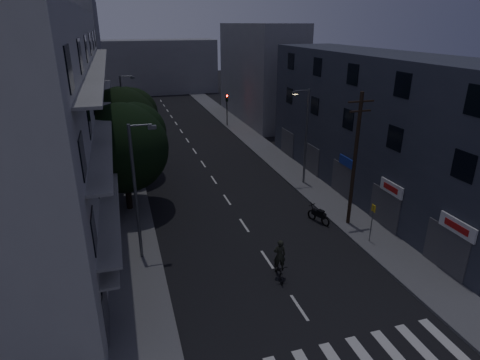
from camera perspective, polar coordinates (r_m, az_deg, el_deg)
ground at (r=40.43m, az=-5.40°, el=2.50°), size 160.00×160.00×0.00m
sidewalk_left at (r=39.70m, az=-16.05°, el=1.49°), size 3.00×90.00×0.15m
sidewalk_right at (r=42.44m, az=4.56°, el=3.57°), size 3.00×90.00×0.15m
lane_markings at (r=46.29m, az=-7.02°, el=4.91°), size 0.15×60.50×0.01m
building_left at (r=31.43m, az=-25.13°, el=8.29°), size 7.00×36.00×14.00m
building_right at (r=33.77m, az=18.96°, el=7.33°), size 6.19×28.00×11.00m
building_far_left at (r=60.89m, az=-22.00°, el=15.22°), size 6.00×20.00×16.00m
building_far_right at (r=58.27m, az=2.75°, el=14.98°), size 6.00×20.00×13.00m
building_far_end at (r=83.24m, az=-12.21°, el=15.46°), size 24.00×8.00×10.00m
tree_near at (r=29.56m, az=-16.18°, el=4.88°), size 6.38×6.38×7.87m
tree_mid at (r=36.08m, az=-16.40°, el=7.84°), size 6.45×6.45×7.93m
tree_far at (r=47.84m, az=-16.62°, el=9.81°), size 5.13×5.13×6.35m
traffic_signal_far_right at (r=53.95m, az=-1.87°, el=10.81°), size 0.28×0.37×4.10m
traffic_signal_far_left at (r=53.71m, az=-15.68°, el=9.99°), size 0.28×0.37×4.10m
street_lamp_left_near at (r=22.98m, az=-14.44°, el=-0.92°), size 1.51×0.25×8.00m
street_lamp_right at (r=33.88m, az=9.25°, el=6.70°), size 1.51×0.25×8.00m
street_lamp_left_far at (r=43.64m, az=-16.08°, el=9.45°), size 1.51×0.25×8.00m
utility_pole at (r=27.17m, az=16.03°, el=3.01°), size 1.80×0.24×9.00m
bus_stop_sign at (r=26.26m, az=18.32°, el=-4.94°), size 0.06×0.35×2.52m
motorcycle at (r=28.65m, az=11.12°, el=-5.00°), size 0.92×1.92×1.29m
cyclist at (r=22.40m, az=5.59°, el=-11.95°), size 0.89×1.91×2.33m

